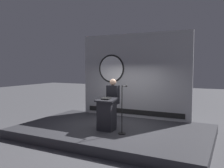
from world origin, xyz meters
TOP-DOWN VIEW (x-y plane):
  - ground_plane at (0.00, 0.00)m, footprint 40.00×40.00m
  - stage_platform at (0.00, 0.00)m, footprint 6.40×4.00m
  - banner_display at (-0.03, 1.85)m, footprint 4.63×0.12m
  - podium at (-0.01, -0.47)m, footprint 0.64×0.50m
  - speaker_person at (-0.02, 0.01)m, footprint 0.40×0.26m
  - microphone_stand at (0.61, -0.58)m, footprint 0.24×0.48m

SIDE VIEW (x-z plane):
  - ground_plane at x=0.00m, z-range 0.00..0.00m
  - stage_platform at x=0.00m, z-range 0.00..0.30m
  - microphone_stand at x=0.61m, z-range 0.07..1.59m
  - podium at x=-0.01m, z-range 0.29..1.37m
  - speaker_person at x=-0.02m, z-range 0.32..1.98m
  - banner_display at x=-0.03m, z-range 0.29..3.71m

